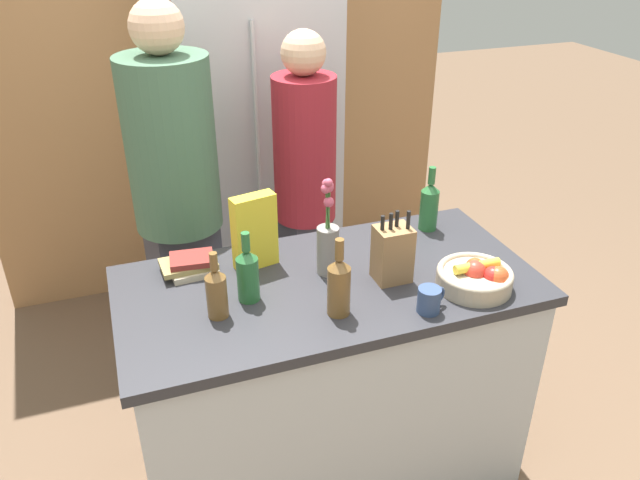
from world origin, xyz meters
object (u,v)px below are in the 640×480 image
(book_stack, at_px, (191,265))
(fruit_bowl, at_px, (477,277))
(cereal_box, at_px, (254,232))
(bottle_wine, at_px, (216,292))
(knife_block, at_px, (392,253))
(person_in_blue, at_px, (305,187))
(coffee_mug, at_px, (430,300))
(bottle_water, at_px, (429,205))
(flower_vase, at_px, (328,240))
(bottle_vinegar, at_px, (339,285))
(person_at_sink, at_px, (177,194))
(bottle_oil, at_px, (248,274))
(refrigerator, at_px, (255,135))

(book_stack, bearing_deg, fruit_bowl, -25.35)
(cereal_box, relative_size, bottle_wine, 1.20)
(knife_block, height_order, person_in_blue, person_in_blue)
(coffee_mug, distance_m, bottle_water, 0.60)
(flower_vase, bearing_deg, bottle_vinegar, -102.31)
(fruit_bowl, height_order, person_in_blue, person_in_blue)
(knife_block, bearing_deg, person_at_sink, 128.78)
(bottle_wine, bearing_deg, coffee_mug, -17.49)
(bottle_oil, height_order, bottle_wine, bottle_oil)
(knife_block, height_order, bottle_oil, knife_block)
(bottle_oil, height_order, bottle_vinegar, bottle_vinegar)
(fruit_bowl, bearing_deg, coffee_mug, -162.34)
(bottle_water, bearing_deg, fruit_bowl, -96.55)
(flower_vase, height_order, person_in_blue, person_in_blue)
(refrigerator, height_order, bottle_wine, refrigerator)
(person_at_sink, xyz_separation_m, person_in_blue, (0.59, 0.03, -0.07))
(person_in_blue, bearing_deg, coffee_mug, -106.06)
(knife_block, distance_m, person_at_sink, 1.02)
(fruit_bowl, height_order, bottle_water, bottle_water)
(fruit_bowl, height_order, book_stack, fruit_bowl)
(bottle_vinegar, relative_size, person_in_blue, 0.17)
(person_in_blue, bearing_deg, refrigerator, 76.18)
(coffee_mug, xyz_separation_m, bottle_vinegar, (-0.29, 0.09, 0.07))
(flower_vase, xyz_separation_m, bottle_water, (0.51, 0.18, -0.03))
(fruit_bowl, distance_m, book_stack, 1.03)
(fruit_bowl, bearing_deg, bottle_vinegar, 177.86)
(coffee_mug, relative_size, book_stack, 0.54)
(person_at_sink, bearing_deg, bottle_wine, -105.06)
(cereal_box, height_order, bottle_vinegar, cereal_box)
(cereal_box, distance_m, bottle_wine, 0.34)
(person_in_blue, bearing_deg, bottle_vinegar, -122.57)
(flower_vase, height_order, bottle_water, flower_vase)
(knife_block, bearing_deg, cereal_box, 149.59)
(bottle_water, bearing_deg, bottle_vinegar, -142.29)
(cereal_box, distance_m, bottle_oil, 0.23)
(knife_block, height_order, bottle_vinegar, bottle_vinegar)
(cereal_box, height_order, person_at_sink, person_at_sink)
(bottle_vinegar, height_order, person_in_blue, person_in_blue)
(bottle_oil, relative_size, bottle_wine, 1.08)
(knife_block, relative_size, person_at_sink, 0.15)
(person_in_blue, bearing_deg, bottle_oil, -141.19)
(flower_vase, bearing_deg, coffee_mug, -55.99)
(book_stack, relative_size, bottle_vinegar, 0.74)
(bottle_vinegar, relative_size, bottle_wine, 1.17)
(fruit_bowl, height_order, bottle_vinegar, bottle_vinegar)
(bottle_wine, xyz_separation_m, person_at_sink, (-0.01, 0.81, -0.00))
(person_at_sink, bearing_deg, bottle_water, -43.19)
(bottle_vinegar, xyz_separation_m, bottle_wine, (-0.38, 0.12, -0.02))
(coffee_mug, xyz_separation_m, bottle_water, (0.28, 0.53, 0.06))
(knife_block, bearing_deg, bottle_water, 44.40)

